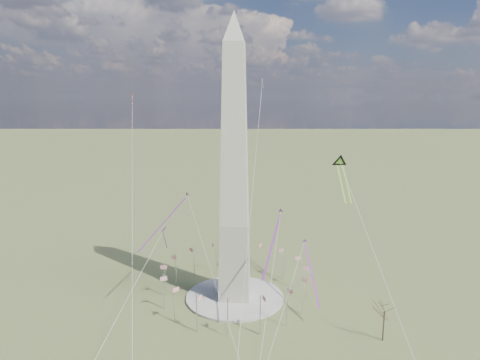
{
  "coord_description": "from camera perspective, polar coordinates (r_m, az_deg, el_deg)",
  "views": [
    {
      "loc": [
        12.57,
        -146.2,
        72.94
      ],
      "look_at": [
        1.93,
        0.0,
        44.5
      ],
      "focal_mm": 32.0,
      "sensor_mm": 36.0,
      "label": 1
    }
  ],
  "objects": [
    {
      "name": "kite_diamond_purple",
      "position": [
        159.26,
        -10.06,
        -6.79
      ],
      "size": [
        1.56,
        2.86,
        8.93
      ],
      "rotation": [
        0.0,
        0.0,
        2.82
      ],
      "color": "#461974",
      "rests_on": "ground"
    },
    {
      "name": "kite_streamer_right",
      "position": [
        154.88,
        9.21,
        -10.84
      ],
      "size": [
        4.83,
        23.16,
        15.96
      ],
      "rotation": [
        0.0,
        0.0,
        3.29
      ],
      "color": "red",
      "rests_on": "ground"
    },
    {
      "name": "kite_small_white",
      "position": [
        190.96,
        3.03,
        13.18
      ],
      "size": [
        1.36,
        2.12,
        4.65
      ],
      "rotation": [
        0.0,
        0.0,
        2.63
      ],
      "color": "silver",
      "rests_on": "ground"
    },
    {
      "name": "ground",
      "position": [
        163.86,
        -0.7,
        -15.45
      ],
      "size": [
        2000.0,
        2000.0,
        0.0
      ],
      "primitive_type": "plane",
      "color": "#535D2E",
      "rests_on": "ground"
    },
    {
      "name": "kite_streamer_left",
      "position": [
        139.55,
        4.69,
        -7.07
      ],
      "size": [
        7.12,
        23.43,
        16.36
      ],
      "rotation": [
        0.0,
        0.0,
        2.9
      ],
      "color": "red",
      "rests_on": "ground"
    },
    {
      "name": "washington_monument",
      "position": [
        148.85,
        -0.74,
        1.32
      ],
      "size": [
        15.56,
        15.56,
        100.0
      ],
      "color": "#B2A495",
      "rests_on": "plaza"
    },
    {
      "name": "plaza",
      "position": [
        163.69,
        -0.7,
        -15.33
      ],
      "size": [
        36.0,
        36.0,
        0.8
      ],
      "primitive_type": "cylinder",
      "color": "beige",
      "rests_on": "ground"
    },
    {
      "name": "kite_delta_black",
      "position": [
        165.35,
        13.23,
        2.04
      ],
      "size": [
        6.82,
        18.24,
        15.11
      ],
      "rotation": [
        0.0,
        0.0,
        3.2
      ],
      "color": "black",
      "rests_on": "ground"
    },
    {
      "name": "kite_streamer_mid",
      "position": [
        155.2,
        -9.12,
        -4.37
      ],
      "size": [
        14.61,
        21.0,
        16.67
      ],
      "rotation": [
        0.0,
        0.0,
        2.56
      ],
      "color": "red",
      "rests_on": "ground"
    },
    {
      "name": "tree_near",
      "position": [
        141.01,
        18.73,
        -16.0
      ],
      "size": [
        8.27,
        8.27,
        14.47
      ],
      "color": "#3F2F26",
      "rests_on": "ground"
    },
    {
      "name": "kite_small_red",
      "position": [
        184.83,
        -14.17,
        10.91
      ],
      "size": [
        1.19,
        1.59,
        4.05
      ],
      "rotation": [
        0.0,
        0.0,
        2.93
      ],
      "color": "red",
      "rests_on": "ground"
    },
    {
      "name": "flagpole_ring",
      "position": [
        160.76,
        -0.71,
        -13.13
      ],
      "size": [
        54.4,
        54.4,
        13.0
      ],
      "color": "silver",
      "rests_on": "ground"
    }
  ]
}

